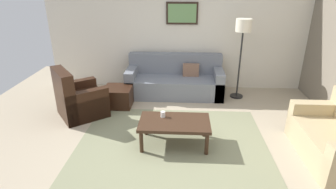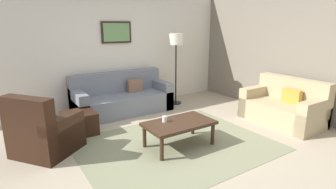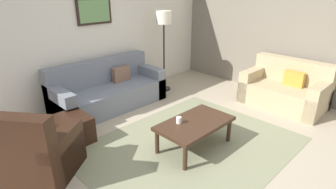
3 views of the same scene
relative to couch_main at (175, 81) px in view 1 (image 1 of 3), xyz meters
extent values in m
plane|color=tan|center=(0.03, -2.10, -0.30)|extent=(8.00, 8.00, 0.00)
cube|color=silver|center=(0.03, 0.50, 1.10)|extent=(6.00, 0.12, 2.80)
cube|color=gray|center=(0.03, -2.10, -0.29)|extent=(3.01, 2.36, 0.01)
cube|color=slate|center=(0.00, -0.10, -0.09)|extent=(2.12, 0.89, 0.42)
cube|color=slate|center=(0.00, 0.23, 0.14)|extent=(2.12, 0.24, 0.88)
cube|color=slate|center=(-0.96, -0.10, 0.01)|extent=(0.20, 0.89, 0.62)
cube|color=slate|center=(0.96, -0.10, 0.01)|extent=(0.20, 0.89, 0.62)
cube|color=brown|center=(0.35, 0.01, 0.26)|extent=(0.36, 0.12, 0.28)
cube|color=tan|center=(2.39, -2.41, -0.09)|extent=(0.88, 1.48, 0.42)
cube|color=tan|center=(2.39, -1.77, 0.01)|extent=(0.88, 0.20, 0.62)
cube|color=black|center=(-1.74, -1.21, -0.08)|extent=(1.12, 1.12, 0.44)
cube|color=black|center=(-1.98, -1.39, 0.18)|extent=(0.64, 0.76, 0.95)
cube|color=black|center=(-1.55, -1.46, 0.00)|extent=(0.73, 0.61, 0.60)
cube|color=black|center=(-1.94, -0.95, 0.00)|extent=(0.73, 0.61, 0.60)
cube|color=black|center=(-1.15, -0.75, -0.10)|extent=(0.56, 0.56, 0.40)
cylinder|color=#382316|center=(-0.43, -2.40, -0.12)|extent=(0.06, 0.06, 0.36)
cylinder|color=#382316|center=(0.55, -2.40, -0.12)|extent=(0.06, 0.06, 0.36)
cylinder|color=#382316|center=(-0.43, -1.88, -0.12)|extent=(0.06, 0.06, 0.36)
cylinder|color=#382316|center=(0.55, -1.88, -0.12)|extent=(0.06, 0.06, 0.36)
cube|color=#382316|center=(0.06, -2.14, 0.09)|extent=(1.10, 0.64, 0.05)
cylinder|color=white|center=(-0.13, -2.01, 0.16)|extent=(0.07, 0.07, 0.09)
cylinder|color=black|center=(1.39, -0.15, -0.28)|extent=(0.28, 0.28, 0.03)
cylinder|color=#262626|center=(1.39, -0.15, 0.43)|extent=(0.04, 0.04, 1.45)
cylinder|color=beige|center=(1.39, -0.15, 1.28)|extent=(0.32, 0.32, 0.26)
cube|color=black|center=(0.13, 0.41, 1.45)|extent=(0.70, 0.04, 0.48)
cube|color=#699559|center=(0.13, 0.40, 1.45)|extent=(0.62, 0.01, 0.40)
camera|label=1|loc=(0.17, -5.92, 2.15)|focal=29.46mm
camera|label=2|loc=(-2.24, -5.34, 1.60)|focal=28.14mm
camera|label=3|loc=(-2.60, -4.29, 1.90)|focal=29.07mm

